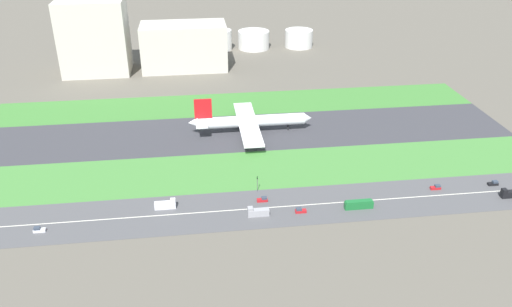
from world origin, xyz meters
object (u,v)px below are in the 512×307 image
at_px(car_1, 39,230).
at_px(truck_1, 510,194).
at_px(car_4, 493,183).
at_px(traffic_light, 257,183).
at_px(truck_2, 258,212).
at_px(fuel_tank_west, 221,40).
at_px(terminal_building, 94,36).
at_px(bus_0, 359,204).
at_px(fuel_tank_east, 299,38).
at_px(truck_0, 166,205).
at_px(car_0, 263,200).
at_px(car_3, 436,187).
at_px(airliner, 248,121).
at_px(car_2, 300,211).
at_px(hangar_building, 184,47).
at_px(fuel_tank_centre, 254,40).

height_order(car_1, truck_1, truck_1).
height_order(car_4, traffic_light, traffic_light).
bearing_deg(truck_2, fuel_tank_west, -90.47).
bearing_deg(fuel_tank_west, traffic_light, -89.93).
height_order(truck_2, terminal_building, terminal_building).
relative_size(bus_0, truck_2, 1.38).
xyz_separation_m(fuel_tank_west, fuel_tank_east, (63.21, 0.00, -0.94)).
xyz_separation_m(car_4, traffic_light, (-102.25, 7.99, 3.37)).
relative_size(car_4, truck_0, 0.52).
height_order(bus_0, truck_1, truck_1).
bearing_deg(traffic_light, truck_2, -97.02).
xyz_separation_m(truck_0, traffic_light, (38.12, 7.99, 2.62)).
height_order(terminal_building, fuel_tank_west, terminal_building).
bearing_deg(truck_0, bus_0, -7.42).
bearing_deg(car_4, car_0, 180.00).
height_order(car_0, terminal_building, terminal_building).
relative_size(car_3, car_0, 1.00).
height_order(car_3, car_1, same).
height_order(airliner, car_3, airliner).
distance_m(terminal_building, fuel_tank_east, 159.62).
bearing_deg(car_1, truck_0, -167.94).
relative_size(car_2, truck_1, 0.52).
bearing_deg(fuel_tank_east, traffic_light, -106.04).
height_order(car_3, truck_2, truck_2).
xyz_separation_m(car_4, hangar_building, (-131.21, 182.00, 14.91)).
distance_m(bus_0, car_0, 38.82).
distance_m(car_3, car_0, 74.87).
bearing_deg(truck_0, terminal_building, 105.65).
distance_m(car_1, fuel_tank_centre, 261.78).
xyz_separation_m(truck_2, truck_0, (-35.91, 10.00, 0.00)).
distance_m(traffic_light, fuel_tank_west, 219.03).
bearing_deg(fuel_tank_west, truck_0, -99.47).
distance_m(car_2, truck_1, 88.97).
height_order(hangar_building, fuel_tank_west, hangar_building).
bearing_deg(hangar_building, fuel_tank_east, 26.09).
bearing_deg(car_4, bus_0, -171.06).
xyz_separation_m(airliner, truck_1, (100.51, -78.00, -4.56)).
distance_m(truck_0, hangar_building, 182.78).
distance_m(bus_0, car_3, 38.69).
bearing_deg(car_1, truck_2, 180.00).
height_order(traffic_light, fuel_tank_west, fuel_tank_west).
distance_m(airliner, truck_1, 127.31).
bearing_deg(car_1, fuel_tank_centre, -115.10).
bearing_deg(car_0, hangar_building, 99.41).
bearing_deg(car_4, fuel_tank_west, 114.30).
relative_size(car_1, car_2, 1.00).
xyz_separation_m(car_4, fuel_tank_east, (-39.30, 227.00, 5.96)).
bearing_deg(truck_2, car_1, -0.00).
relative_size(car_3, fuel_tank_east, 0.20).
height_order(terminal_building, hangar_building, terminal_building).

